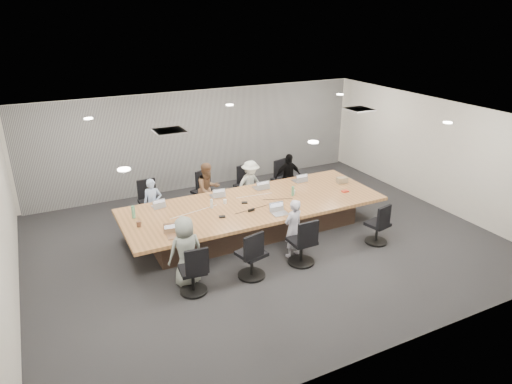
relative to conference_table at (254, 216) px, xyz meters
name	(u,v)px	position (x,y,z in m)	size (l,w,h in m)	color
floor	(264,241)	(0.00, -0.50, -0.40)	(10.00, 8.00, 0.00)	#29292C
ceiling	(265,119)	(0.00, -0.50, 2.40)	(10.00, 8.00, 0.00)	white
wall_back	(200,139)	(0.00, 3.50, 1.00)	(10.00, 2.80, 0.00)	beige
wall_front	(394,273)	(0.00, -4.50, 1.00)	(10.00, 2.80, 0.00)	beige
wall_left	(3,230)	(-5.00, -0.50, 1.00)	(8.00, 2.80, 0.00)	beige
wall_right	(434,153)	(5.00, -0.50, 1.00)	(8.00, 2.80, 0.00)	beige
curtain	(201,140)	(0.00, 3.42, 1.00)	(9.80, 0.04, 2.80)	gray
conference_table	(254,216)	(0.00, 0.00, 0.00)	(6.00, 2.20, 0.74)	#402D23
chair_0	(150,205)	(-2.01, 1.70, 0.01)	(0.56, 0.56, 0.83)	black
chair_1	(204,195)	(-0.61, 1.70, 0.03)	(0.58, 0.58, 0.85)	black
chair_2	(245,189)	(0.56, 1.70, -0.01)	(0.53, 0.53, 0.79)	black
chair_3	(281,182)	(1.69, 1.70, -0.02)	(0.52, 0.52, 0.77)	black
chair_4	(193,273)	(-2.09, -1.70, 0.00)	(0.54, 0.54, 0.80)	black
chair_5	(251,257)	(-0.90, -1.70, 0.02)	(0.57, 0.57, 0.85)	black
chair_6	(302,245)	(0.24, -1.70, 0.03)	(0.58, 0.58, 0.86)	black
chair_7	(377,227)	(2.21, -1.70, -0.02)	(0.52, 0.52, 0.77)	black
person_0	(153,203)	(-2.01, 1.35, 0.20)	(0.44, 0.29, 1.20)	#A3BAE3
laptop_0	(159,206)	(-2.01, 0.80, 0.35)	(0.29, 0.20, 0.02)	#B2B2B7
person_1	(208,190)	(-0.61, 1.35, 0.29)	(0.68, 0.53, 1.39)	brown
laptop_1	(216,195)	(-0.61, 0.80, 0.35)	(0.31, 0.21, 0.02)	#B2B2B7
person_2	(250,184)	(0.56, 1.35, 0.24)	(0.83, 0.47, 1.28)	beige
laptop_2	(260,187)	(0.56, 0.80, 0.35)	(0.35, 0.24, 0.02)	#B2B2B7
person_3	(288,177)	(1.69, 1.35, 0.25)	(0.77, 0.32, 1.31)	black
laptop_3	(299,180)	(1.69, 0.80, 0.35)	(0.33, 0.23, 0.02)	#B2B2B7
person_4	(186,251)	(-2.09, -1.35, 0.29)	(0.67, 0.44, 1.38)	gray
laptop_4	(177,236)	(-2.09, -0.80, 0.35)	(0.36, 0.25, 0.02)	#8C6647
person_6	(293,228)	(0.24, -1.35, 0.24)	(0.47, 0.31, 1.28)	#ACA9BC
laptop_6	(280,214)	(0.24, -0.80, 0.35)	(0.34, 0.23, 0.02)	#B2B2B7
bottle_green_left	(133,212)	(-2.65, 0.43, 0.48)	(0.08, 0.08, 0.27)	#549E71
bottle_green_right	(293,191)	(1.03, -0.01, 0.46)	(0.07, 0.07, 0.23)	#549E71
bottle_clear	(212,204)	(-0.97, 0.18, 0.44)	(0.06, 0.06, 0.21)	silver
cup_white_far	(225,202)	(-0.61, 0.27, 0.39)	(0.08, 0.08, 0.10)	white
cup_white_near	(293,192)	(1.09, 0.07, 0.39)	(0.09, 0.09, 0.11)	white
mug_brown	(139,224)	(-2.65, -0.03, 0.40)	(0.09, 0.09, 0.11)	brown
mic_left	(222,217)	(-0.95, -0.38, 0.35)	(0.14, 0.09, 0.03)	black
mic_right	(245,203)	(-0.20, 0.09, 0.35)	(0.14, 0.09, 0.03)	black
stapler	(251,210)	(-0.26, -0.38, 0.37)	(0.16, 0.04, 0.06)	black
canvas_bag	(342,180)	(2.60, 0.17, 0.41)	(0.27, 0.17, 0.14)	#927E5E
snack_packet	(345,191)	(2.29, -0.38, 0.36)	(0.16, 0.11, 0.04)	red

